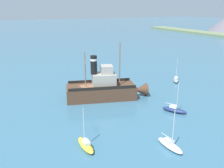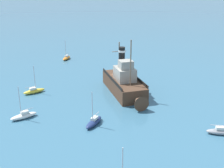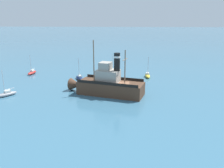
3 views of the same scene
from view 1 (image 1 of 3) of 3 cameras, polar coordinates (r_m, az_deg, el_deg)
name	(u,v)px [view 1 (image 1 of 3)]	position (r m, az deg, el deg)	size (l,w,h in m)	color
ground_plane	(88,99)	(42.30, -5.69, -3.63)	(600.00, 600.00, 0.00)	#38667F
old_tugboat	(105,89)	(41.87, -1.79, -1.11)	(7.45, 14.78, 9.90)	#4C3323
sailboat_yellow	(86,145)	(28.34, -6.37, -14.31)	(3.85, 1.29, 4.90)	gold
sailboat_grey	(176,80)	(53.77, 15.13, 1.04)	(3.68, 3.20, 4.90)	gray
sailboat_white	(170,145)	(28.94, 13.76, -14.02)	(3.87, 1.39, 4.90)	white
sailboat_navy	(174,110)	(38.10, 14.78, -5.99)	(3.79, 2.97, 4.90)	navy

